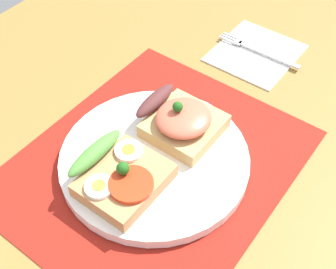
# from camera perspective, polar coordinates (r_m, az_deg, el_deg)

# --- Properties ---
(ground_plane) EXTENTS (1.20, 0.90, 0.03)m
(ground_plane) POSITION_cam_1_polar(r_m,az_deg,el_deg) (0.62, -1.67, -4.72)
(ground_plane) COLOR olive
(placemat) EXTENTS (0.38, 0.32, 0.00)m
(placemat) POSITION_cam_1_polar(r_m,az_deg,el_deg) (0.61, -1.70, -3.72)
(placemat) COLOR maroon
(placemat) RESTS_ON ground_plane
(plate) EXTENTS (0.25, 0.25, 0.02)m
(plate) POSITION_cam_1_polar(r_m,az_deg,el_deg) (0.60, -1.72, -3.17)
(plate) COLOR white
(plate) RESTS_ON placemat
(sandwich_egg_tomato) EXTENTS (0.10, 0.10, 0.04)m
(sandwich_egg_tomato) POSITION_cam_1_polar(r_m,az_deg,el_deg) (0.56, -5.99, -5.25)
(sandwich_egg_tomato) COLOR tan
(sandwich_egg_tomato) RESTS_ON plate
(sandwich_salmon) EXTENTS (0.09, 0.11, 0.06)m
(sandwich_salmon) POSITION_cam_1_polar(r_m,az_deg,el_deg) (0.61, 1.68, 1.79)
(sandwich_salmon) COLOR tan
(sandwich_salmon) RESTS_ON plate
(napkin) EXTENTS (0.14, 0.13, 0.01)m
(napkin) POSITION_cam_1_polar(r_m,az_deg,el_deg) (0.79, 11.02, 10.15)
(napkin) COLOR white
(napkin) RESTS_ON ground_plane
(fork) EXTENTS (0.02, 0.15, 0.00)m
(fork) POSITION_cam_1_polar(r_m,az_deg,el_deg) (0.79, 11.08, 10.50)
(fork) COLOR #B7B7BC
(fork) RESTS_ON napkin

